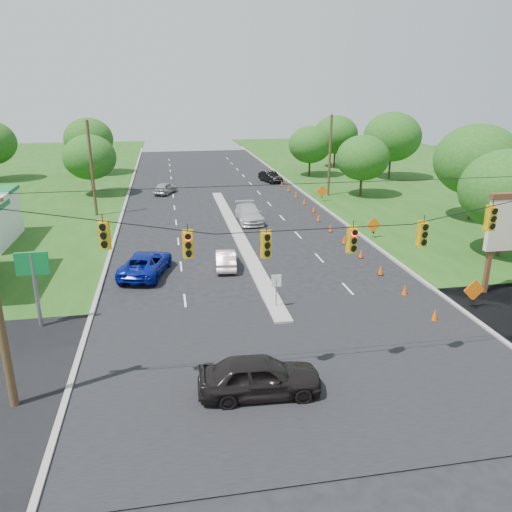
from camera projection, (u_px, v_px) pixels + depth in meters
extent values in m
plane|color=black|center=(305.00, 364.00, 22.47)|extent=(160.00, 160.00, 0.00)
cube|color=black|center=(305.00, 364.00, 22.47)|extent=(160.00, 14.00, 0.02)
cube|color=gray|center=(122.00, 215.00, 48.71)|extent=(0.25, 110.00, 0.16)
cube|color=gray|center=(321.00, 206.00, 52.12)|extent=(0.25, 110.00, 0.16)
cube|color=gray|center=(238.00, 235.00, 42.03)|extent=(1.00, 34.00, 0.18)
cylinder|color=gray|center=(276.00, 294.00, 27.77)|extent=(0.06, 0.06, 1.80)
cube|color=white|center=(276.00, 281.00, 27.51)|extent=(0.55, 0.04, 0.70)
cylinder|color=black|center=(317.00, 219.00, 19.28)|extent=(24.00, 0.04, 0.04)
cube|color=yellow|center=(104.00, 236.00, 18.02)|extent=(0.34, 0.24, 1.00)
cube|color=yellow|center=(188.00, 245.00, 18.69)|extent=(0.34, 0.24, 1.00)
cube|color=yellow|center=(266.00, 245.00, 19.25)|extent=(0.34, 0.24, 1.00)
cube|color=yellow|center=(353.00, 240.00, 19.84)|extent=(0.34, 0.24, 1.00)
cube|color=yellow|center=(423.00, 235.00, 20.32)|extent=(0.34, 0.24, 1.00)
cube|color=yellow|center=(491.00, 219.00, 20.66)|extent=(0.34, 0.24, 1.00)
cylinder|color=#422D1C|center=(92.00, 169.00, 46.86)|extent=(0.28, 0.28, 9.00)
cylinder|color=#422D1C|center=(330.00, 156.00, 55.73)|extent=(0.28, 0.28, 9.00)
cylinder|color=gray|center=(36.00, 291.00, 25.31)|extent=(0.20, 0.20, 4.00)
cube|color=#0C7030|center=(32.00, 264.00, 24.82)|extent=(1.60, 0.15, 1.20)
cube|color=#59331E|center=(489.00, 259.00, 29.53)|extent=(0.25, 0.25, 4.40)
cube|color=beige|center=(511.00, 223.00, 29.04)|extent=(3.00, 0.35, 3.20)
cone|color=#FF4F04|center=(435.00, 315.00, 26.50)|extent=(0.32, 0.32, 0.70)
cone|color=#FF4F04|center=(405.00, 290.00, 29.76)|extent=(0.32, 0.32, 0.70)
cone|color=#FF4F04|center=(381.00, 270.00, 33.02)|extent=(0.32, 0.32, 0.70)
cone|color=#FF4F04|center=(361.00, 253.00, 36.28)|extent=(0.32, 0.32, 0.70)
cone|color=#FF4F04|center=(344.00, 240.00, 39.54)|extent=(0.32, 0.32, 0.70)
cone|color=#FF4F04|center=(330.00, 228.00, 42.80)|extent=(0.32, 0.32, 0.70)
cone|color=#FF4F04|center=(318.00, 218.00, 46.06)|extent=(0.32, 0.32, 0.70)
cone|color=#FF4F04|center=(314.00, 209.00, 49.42)|extent=(0.32, 0.32, 0.70)
cone|color=#FF4F04|center=(304.00, 201.00, 52.68)|extent=(0.32, 0.32, 0.70)
cone|color=#FF4F04|center=(296.00, 195.00, 55.94)|extent=(0.32, 0.32, 0.70)
cone|color=#FF4F04|center=(289.00, 189.00, 59.20)|extent=(0.32, 0.32, 0.70)
cone|color=#FF4F04|center=(282.00, 183.00, 62.46)|extent=(0.32, 0.32, 0.70)
cone|color=#FF4F04|center=(276.00, 179.00, 65.72)|extent=(0.32, 0.32, 0.70)
cube|color=black|center=(473.00, 300.00, 27.84)|extent=(0.06, 0.58, 0.26)
cube|color=black|center=(473.00, 300.00, 27.84)|extent=(0.06, 0.58, 0.26)
cube|color=orange|center=(474.00, 290.00, 27.65)|extent=(1.27, 0.05, 1.27)
cube|color=black|center=(373.00, 232.00, 40.88)|extent=(0.06, 0.58, 0.26)
cube|color=black|center=(373.00, 232.00, 40.88)|extent=(0.06, 0.58, 0.26)
cube|color=orange|center=(374.00, 225.00, 40.69)|extent=(1.27, 0.05, 1.27)
cube|color=black|center=(322.00, 197.00, 53.92)|extent=(0.06, 0.58, 0.26)
cube|color=black|center=(322.00, 197.00, 53.92)|extent=(0.06, 0.58, 0.26)
cube|color=orange|center=(322.00, 191.00, 53.73)|extent=(1.27, 0.05, 1.27)
cylinder|color=black|center=(93.00, 184.00, 56.96)|extent=(0.28, 0.28, 2.52)
ellipsoid|color=#194C14|center=(90.00, 157.00, 55.97)|extent=(5.88, 5.88, 5.04)
cylinder|color=black|center=(91.00, 164.00, 70.54)|extent=(0.28, 0.28, 2.88)
ellipsoid|color=#194C14|center=(89.00, 139.00, 69.41)|extent=(6.72, 6.72, 5.76)
cylinder|color=black|center=(500.00, 238.00, 36.22)|extent=(0.28, 0.28, 2.88)
ellipsoid|color=#194C14|center=(508.00, 190.00, 35.09)|extent=(6.72, 6.72, 5.76)
cylinder|color=black|center=(471.00, 203.00, 46.15)|extent=(0.28, 0.28, 3.24)
ellipsoid|color=#194C14|center=(477.00, 160.00, 44.88)|extent=(7.56, 7.56, 6.48)
cylinder|color=black|center=(361.00, 185.00, 56.43)|extent=(0.28, 0.28, 2.52)
ellipsoid|color=#194C14|center=(363.00, 158.00, 55.44)|extent=(5.88, 5.88, 5.04)
cylinder|color=black|center=(390.00, 167.00, 66.98)|extent=(0.28, 0.28, 3.24)
ellipsoid|color=#194C14|center=(392.00, 137.00, 65.71)|extent=(7.56, 7.56, 6.48)
cylinder|color=black|center=(334.00, 158.00, 76.61)|extent=(0.28, 0.28, 2.88)
ellipsoid|color=#194C14|center=(336.00, 135.00, 75.48)|extent=(6.72, 6.72, 5.76)
cylinder|color=black|center=(309.00, 167.00, 69.14)|extent=(0.28, 0.28, 2.52)
ellipsoid|color=#194C14|center=(310.00, 145.00, 68.15)|extent=(5.88, 5.88, 5.04)
imported|color=black|center=(260.00, 376.00, 19.99)|extent=(5.07, 2.25, 1.69)
imported|color=silver|center=(226.00, 259.00, 34.28)|extent=(1.67, 3.91, 1.25)
imported|color=#08168A|center=(146.00, 264.00, 32.97)|extent=(3.84, 5.96, 1.53)
imported|color=#B8B8BB|center=(249.00, 214.00, 45.91)|extent=(2.17, 5.32, 1.54)
imported|color=#9B9B9B|center=(165.00, 188.00, 57.96)|extent=(3.09, 4.27, 1.35)
imported|color=black|center=(270.00, 177.00, 65.05)|extent=(2.62, 4.54, 1.41)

